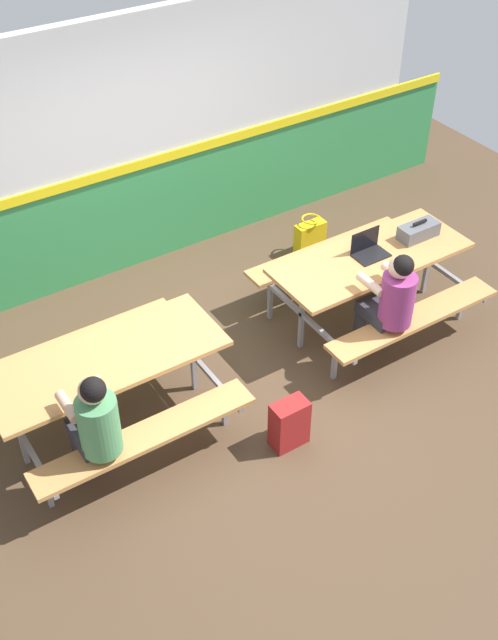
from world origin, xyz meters
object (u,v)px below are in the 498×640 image
(picnic_table_left, at_px, (107,374))
(backpack_dark, at_px, (289,423))
(toolbox_grey, at_px, (418,231))
(picnic_table_right, at_px, (370,270))
(laptop_dark, at_px, (369,250))
(tote_bag_bright, at_px, (310,237))
(student_further, at_px, (390,299))
(student_nearer, at_px, (95,423))

(picnic_table_left, distance_m, backpack_dark, 1.51)
(picnic_table_left, bearing_deg, backpack_dark, -40.94)
(toolbox_grey, bearing_deg, picnic_table_right, -179.90)
(laptop_dark, height_order, tote_bag_bright, laptop_dark)
(student_further, distance_m, laptop_dark, 0.65)
(picnic_table_left, distance_m, laptop_dark, 2.66)
(laptop_dark, xyz_separation_m, toolbox_grey, (0.57, -0.04, 0.02))
(student_nearer, height_order, student_further, same)
(picnic_table_right, height_order, toolbox_grey, toolbox_grey)
(picnic_table_left, bearing_deg, laptop_dark, -0.32)
(student_further, bearing_deg, laptop_dark, 67.83)
(picnic_table_right, distance_m, backpack_dark, 1.83)
(picnic_table_left, relative_size, tote_bag_bright, 4.44)
(student_nearer, bearing_deg, picnic_table_left, 58.84)
(laptop_dark, height_order, toolbox_grey, laptop_dark)
(picnic_table_left, relative_size, student_further, 1.58)
(backpack_dark, xyz_separation_m, tote_bag_bright, (1.77, 2.12, -0.02))
(picnic_table_left, bearing_deg, picnic_table_right, -1.13)
(student_nearer, relative_size, laptop_dark, 3.77)
(picnic_table_left, height_order, laptop_dark, laptop_dark)
(laptop_dark, distance_m, tote_bag_bright, 1.33)
(student_further, distance_m, backpack_dark, 1.43)
(student_further, bearing_deg, picnic_table_left, 165.78)
(picnic_table_right, xyz_separation_m, student_further, (-0.25, -0.56, 0.13))
(picnic_table_left, bearing_deg, student_further, -14.22)
(picnic_table_left, xyz_separation_m, backpack_dark, (1.11, -0.96, -0.36))
(toolbox_grey, relative_size, backpack_dark, 0.91)
(laptop_dark, height_order, backpack_dark, laptop_dark)
(picnic_table_left, height_order, toolbox_grey, toolbox_grey)
(backpack_dark, bearing_deg, picnic_table_right, 30.35)
(toolbox_grey, height_order, backpack_dark, toolbox_grey)
(picnic_table_left, xyz_separation_m, laptop_dark, (2.65, -0.01, 0.21))
(picnic_table_right, bearing_deg, backpack_dark, -149.65)
(tote_bag_bright, bearing_deg, backpack_dark, -129.91)
(picnic_table_left, distance_m, tote_bag_bright, 3.12)
(toolbox_grey, bearing_deg, tote_bag_bright, 105.91)
(student_nearer, bearing_deg, tote_bag_bright, 28.10)
(picnic_table_left, height_order, student_nearer, student_nearer)
(picnic_table_right, bearing_deg, laptop_dark, 97.97)
(laptop_dark, xyz_separation_m, backpack_dark, (-1.54, -0.94, -0.57))
(student_further, relative_size, toolbox_grey, 3.02)
(backpack_dark, height_order, tote_bag_bright, backpack_dark)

